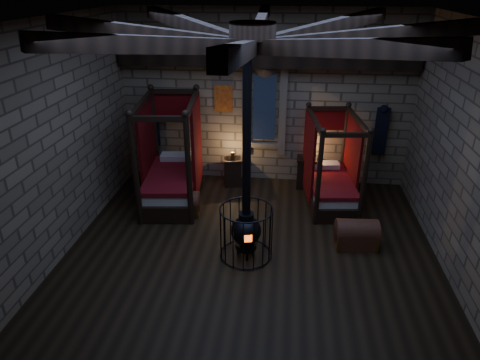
# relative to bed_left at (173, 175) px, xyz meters

# --- Properties ---
(room) EXTENTS (7.02, 7.02, 4.29)m
(room) POSITION_rel_bed_left_xyz_m (2.02, -2.04, 3.16)
(room) COLOR black
(room) RESTS_ON ground
(bed_left) EXTENTS (1.45, 2.39, 2.38)m
(bed_left) POSITION_rel_bed_left_xyz_m (0.00, 0.00, 0.00)
(bed_left) COLOR black
(bed_left) RESTS_ON ground
(bed_right) EXTENTS (1.26, 2.07, 2.05)m
(bed_right) POSITION_rel_bed_left_xyz_m (3.64, 0.25, -0.08)
(bed_right) COLOR black
(bed_right) RESTS_ON ground
(trunk_left) EXTENTS (0.79, 0.54, 0.55)m
(trunk_left) POSITION_rel_bed_left_xyz_m (0.39, -0.72, -0.34)
(trunk_left) COLOR #562B1B
(trunk_left) RESTS_ON ground
(trunk_right) EXTENTS (0.83, 0.56, 0.58)m
(trunk_right) POSITION_rel_bed_left_xyz_m (4.04, -1.56, -0.33)
(trunk_right) COLOR #562B1B
(trunk_right) RESTS_ON ground
(nightstand_left) EXTENTS (0.53, 0.51, 0.87)m
(nightstand_left) POSITION_rel_bed_left_xyz_m (1.29, 0.89, -0.22)
(nightstand_left) COLOR black
(nightstand_left) RESTS_ON ground
(nightstand_right) EXTENTS (0.50, 0.48, 0.85)m
(nightstand_right) POSITION_rel_bed_left_xyz_m (3.12, 0.98, -0.19)
(nightstand_right) COLOR black
(nightstand_right) RESTS_ON ground
(stove) EXTENTS (0.99, 0.99, 4.05)m
(stove) POSITION_rel_bed_left_xyz_m (1.95, -2.13, 0.03)
(stove) COLOR black
(stove) RESTS_ON ground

